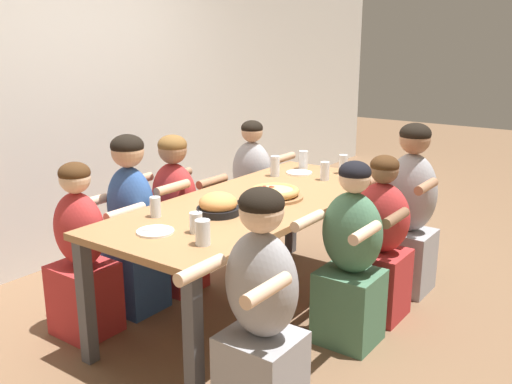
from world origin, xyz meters
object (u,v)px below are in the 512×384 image
at_px(diner_near_left, 261,319).
at_px(diner_far_midleft, 133,230).
at_px(drinking_glass_f, 343,165).
at_px(empty_plate_b, 299,173).
at_px(diner_near_right, 409,215).
at_px(pizza_board_main, 275,193).
at_px(diner_far_right, 252,193).
at_px(drinking_glass_a, 325,172).
at_px(drinking_glass_d, 275,166).
at_px(diner_near_midright, 380,246).
at_px(drinking_glass_b, 155,208).
at_px(drinking_glass_c, 303,160).
at_px(drinking_glass_e, 203,234).
at_px(diner_far_left, 82,258).
at_px(skillet_bowl, 218,205).
at_px(cocktail_glass_blue, 196,224).
at_px(empty_plate_a, 155,231).
at_px(diner_near_center, 351,263).
at_px(diner_far_center, 176,220).

relative_size(diner_near_left, diner_far_midleft, 0.97).
distance_m(diner_near_left, diner_far_midleft, 1.41).
bearing_deg(drinking_glass_f, empty_plate_b, 125.46).
xyz_separation_m(diner_far_midleft, diner_near_right, (1.32, -1.34, 0.01)).
xyz_separation_m(pizza_board_main, diner_far_right, (0.78, 0.74, -0.30)).
bearing_deg(drinking_glass_a, diner_near_left, -160.30).
height_order(drinking_glass_d, diner_near_midright, diner_near_midright).
height_order(drinking_glass_a, drinking_glass_d, drinking_glass_d).
bearing_deg(drinking_glass_b, drinking_glass_d, 0.00).
height_order(pizza_board_main, drinking_glass_f, drinking_glass_f).
bearing_deg(drinking_glass_c, diner_near_right, -92.27).
height_order(empty_plate_b, diner_near_midright, diner_near_midright).
xyz_separation_m(drinking_glass_e, diner_near_midright, (1.20, -0.41, -0.34)).
relative_size(empty_plate_b, diner_far_left, 0.18).
height_order(skillet_bowl, diner_near_left, diner_near_left).
relative_size(skillet_bowl, cocktail_glass_blue, 2.67).
bearing_deg(diner_far_midleft, cocktail_glass_blue, -18.17).
xyz_separation_m(drinking_glass_a, drinking_glass_c, (0.22, 0.31, 0.01)).
bearing_deg(empty_plate_a, diner_near_left, -96.33).
relative_size(drinking_glass_f, diner_far_right, 0.13).
bearing_deg(drinking_glass_d, diner_far_right, 55.38).
bearing_deg(empty_plate_a, diner_near_midright, -31.06).
height_order(drinking_glass_b, drinking_glass_c, drinking_glass_c).
bearing_deg(diner_far_midleft, diner_near_right, 44.59).
distance_m(pizza_board_main, diner_far_right, 1.12).
xyz_separation_m(skillet_bowl, diner_near_center, (0.37, -0.67, -0.32)).
height_order(drinking_glass_a, drinking_glass_e, drinking_glass_a).
relative_size(diner_near_left, diner_far_center, 1.02).
distance_m(drinking_glass_c, diner_near_left, 2.04).
xyz_separation_m(empty_plate_b, cocktail_glass_blue, (-1.45, -0.27, 0.04)).
bearing_deg(empty_plate_a, skillet_bowl, -8.20).
bearing_deg(skillet_bowl, diner_far_center, 63.35).
height_order(diner_near_left, diner_far_center, diner_near_left).
xyz_separation_m(diner_far_center, diner_far_right, (0.91, -0.00, -0.01)).
bearing_deg(diner_far_center, empty_plate_a, -52.05).
xyz_separation_m(drinking_glass_e, drinking_glass_f, (1.76, 0.15, 0.01)).
bearing_deg(empty_plate_b, diner_far_midleft, 156.74).
distance_m(drinking_glass_a, diner_near_right, 0.65).
relative_size(drinking_glass_a, drinking_glass_e, 1.04).
bearing_deg(drinking_glass_d, diner_far_center, 146.69).
bearing_deg(drinking_glass_e, diner_far_right, 28.86).
height_order(diner_near_center, diner_far_midleft, diner_far_midleft).
xyz_separation_m(empty_plate_b, diner_near_center, (-0.76, -0.82, -0.27)).
distance_m(empty_plate_b, cocktail_glass_blue, 1.48).
height_order(drinking_glass_e, diner_near_right, diner_near_right).
bearing_deg(pizza_board_main, drinking_glass_e, -168.62).
relative_size(cocktail_glass_blue, diner_near_midright, 0.13).
relative_size(skillet_bowl, empty_plate_b, 1.90).
bearing_deg(drinking_glass_d, diner_far_left, 163.86).
height_order(drinking_glass_c, diner_near_left, diner_near_left).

